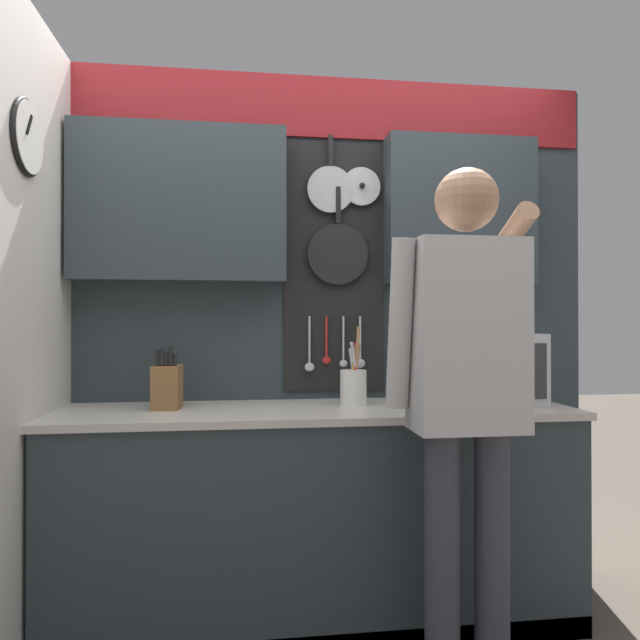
{
  "coord_description": "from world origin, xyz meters",
  "views": [
    {
      "loc": [
        -0.31,
        -2.39,
        1.25
      ],
      "look_at": [
        0.03,
        0.18,
        1.27
      ],
      "focal_mm": 32.0,
      "sensor_mm": 36.0,
      "label": 1
    }
  ],
  "objects_px": {
    "microwave": "(473,368)",
    "utensil_crock": "(354,385)",
    "knife_block": "(167,386)",
    "person": "(466,374)"
  },
  "relations": [
    {
      "from": "knife_block",
      "to": "utensil_crock",
      "type": "bearing_deg",
      "value": 0.1
    },
    {
      "from": "microwave",
      "to": "person",
      "type": "bearing_deg",
      "value": -114.86
    },
    {
      "from": "utensil_crock",
      "to": "person",
      "type": "height_order",
      "value": "person"
    },
    {
      "from": "utensil_crock",
      "to": "person",
      "type": "bearing_deg",
      "value": -61.96
    },
    {
      "from": "knife_block",
      "to": "utensil_crock",
      "type": "distance_m",
      "value": 0.79
    },
    {
      "from": "knife_block",
      "to": "person",
      "type": "bearing_deg",
      "value": -26.72
    },
    {
      "from": "knife_block",
      "to": "person",
      "type": "height_order",
      "value": "person"
    },
    {
      "from": "knife_block",
      "to": "person",
      "type": "relative_size",
      "value": 0.15
    },
    {
      "from": "microwave",
      "to": "utensil_crock",
      "type": "xyz_separation_m",
      "value": [
        -0.54,
        0.0,
        -0.07
      ]
    },
    {
      "from": "utensil_crock",
      "to": "person",
      "type": "xyz_separation_m",
      "value": [
        0.29,
        -0.55,
        0.09
      ]
    }
  ]
}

